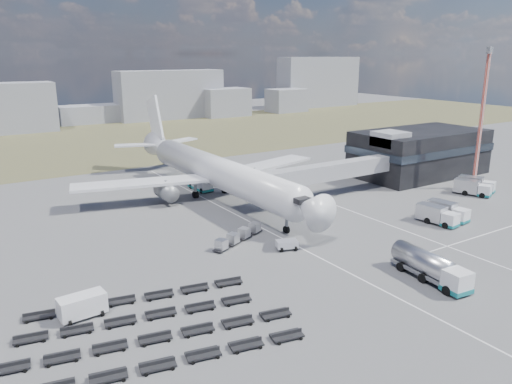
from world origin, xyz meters
TOP-DOWN VIEW (x-y plane):
  - ground at (0.00, 0.00)m, footprint 420.00×420.00m
  - grass_strip at (0.00, 110.00)m, footprint 420.00×90.00m
  - lane_markings at (9.77, 3.00)m, footprint 47.12×110.00m
  - terminal at (47.77, 23.96)m, footprint 30.40×16.40m
  - jet_bridge at (15.90, 20.42)m, footprint 30.30×3.80m
  - airliner at (0.00, 32.38)m, footprint 51.59×64.53m
  - skyline at (7.44, 148.93)m, footprint 313.99×24.31m
  - fuel_tanker at (4.75, -13.84)m, footprint 3.72×11.01m
  - pushback_tug at (-4.00, 3.42)m, footprint 3.34×2.57m
  - utility_van at (-32.90, -0.17)m, footprint 4.89×2.50m
  - catering_truck at (0.15, 38.57)m, footprint 2.80×6.36m
  - service_trucks_near at (24.54, -0.54)m, footprint 6.46×7.42m
  - service_trucks_far at (44.39, 7.21)m, footprint 7.71×8.34m
  - uld_row at (-8.10, 9.71)m, footprint 10.39×5.74m
  - baggage_dollies at (-28.50, -6.38)m, footprint 29.85×19.67m
  - floodlight_mast at (47.38, 9.40)m, footprint 2.64×2.15m

SIDE VIEW (x-z plane):
  - ground at x=0.00m, z-range 0.00..0.00m
  - grass_strip at x=0.00m, z-range 0.00..0.01m
  - lane_markings at x=9.77m, z-range 0.00..0.01m
  - baggage_dollies at x=-28.50m, z-range 0.00..0.75m
  - pushback_tug at x=-4.00m, z-range 0.00..1.36m
  - uld_row at x=-8.10m, z-range 0.15..1.64m
  - utility_van at x=-32.90m, z-range 0.00..2.49m
  - catering_truck at x=0.15m, z-range 0.03..2.91m
  - service_trucks_near at x=24.54m, z-range 0.12..2.83m
  - service_trucks_far at x=44.39m, z-range 0.12..2.84m
  - fuel_tanker at x=4.75m, z-range 0.00..3.49m
  - jet_bridge at x=15.90m, z-range 1.53..8.58m
  - terminal at x=47.77m, z-range -0.25..10.75m
  - airliner at x=0.00m, z-range -3.52..14.10m
  - skyline at x=7.44m, z-range -2.83..22.08m
  - floodlight_mast at x=47.38m, z-range 0.03..27.86m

